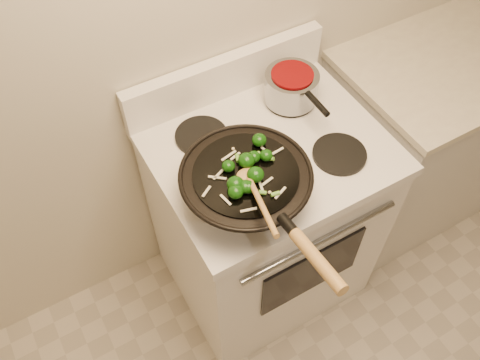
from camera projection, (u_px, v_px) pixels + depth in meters
stove at (264, 218)px, 2.07m from camera, size 0.78×0.67×1.08m
counter_unit at (423, 136)px, 2.36m from camera, size 0.86×0.62×0.91m
wok at (247, 185)px, 1.51m from camera, size 0.40×0.66×0.20m
stirfry at (247, 171)px, 1.45m from camera, size 0.30×0.23×0.04m
wooden_spoon at (255, 191)px, 1.39m from camera, size 0.11×0.29×0.09m
saucepan at (292, 86)px, 1.79m from camera, size 0.19×0.31×0.11m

